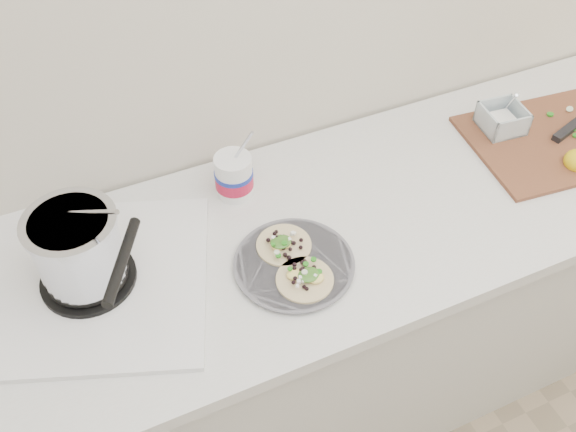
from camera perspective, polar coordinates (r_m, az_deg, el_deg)
name	(u,v)px	position (r m, az deg, el deg)	size (l,w,h in m)	color
counter	(303,327)	(1.92, 1.33, -9.85)	(2.44, 0.66, 0.90)	silver
stove	(82,261)	(1.45, -17.82, -3.79)	(0.65, 0.63, 0.25)	silver
taco_plate	(294,262)	(1.47, 0.54, -4.09)	(0.28, 0.28, 0.04)	slate
tub	(235,173)	(1.60, -4.75, 3.84)	(0.10, 0.10, 0.22)	white
cutboard	(557,133)	(1.94, 22.76, 6.86)	(0.54, 0.40, 0.08)	brown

